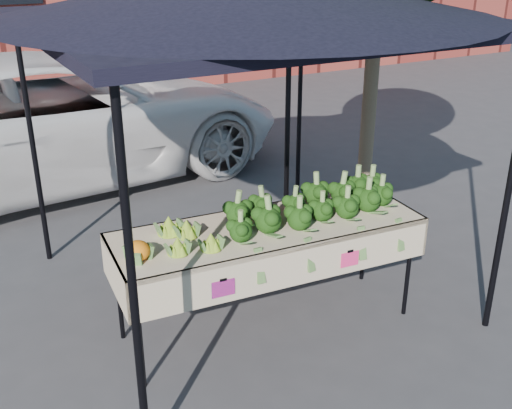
# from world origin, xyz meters

# --- Properties ---
(ground) EXTENTS (90.00, 90.00, 0.00)m
(ground) POSITION_xyz_m (0.00, 0.00, 0.00)
(ground) COLOR #353538
(table) EXTENTS (2.45, 0.97, 0.90)m
(table) POSITION_xyz_m (0.09, -0.08, 0.45)
(table) COLOR beige
(table) RESTS_ON ground
(canopy) EXTENTS (3.16, 3.16, 2.74)m
(canopy) POSITION_xyz_m (0.21, 0.52, 1.37)
(canopy) COLOR black
(canopy) RESTS_ON ground
(broccoli_heap) EXTENTS (1.59, 0.56, 0.25)m
(broccoli_heap) POSITION_xyz_m (0.48, -0.05, 1.02)
(broccoli_heap) COLOR black
(broccoli_heap) RESTS_ON table
(romanesco_cluster) EXTENTS (0.42, 0.56, 0.19)m
(romanesco_cluster) POSITION_xyz_m (-0.58, -0.04, 1.00)
(romanesco_cluster) COLOR #7EAF31
(romanesco_cluster) RESTS_ON table
(cauliflower_pair) EXTENTS (0.19, 0.19, 0.17)m
(cauliflower_pair) POSITION_xyz_m (-0.96, -0.13, 0.99)
(cauliflower_pair) COLOR orange
(cauliflower_pair) RESTS_ON table
(street_tree) EXTENTS (2.06, 2.06, 4.06)m
(street_tree) POSITION_xyz_m (1.71, 0.82, 2.03)
(street_tree) COLOR #1E4C14
(street_tree) RESTS_ON ground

